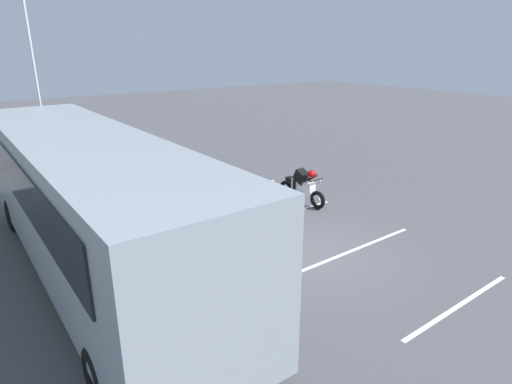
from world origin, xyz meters
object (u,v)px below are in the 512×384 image
object	(u,v)px
spectator_centre	(181,194)
flagpole	(38,89)
tour_bus	(90,207)
parked_motorcycle_silver	(150,211)
stunt_motorcycle	(302,186)
parked_motorcycle_dark	(197,252)
spectator_left	(205,209)
spectator_far_left	(223,220)

from	to	relation	value
spectator_centre	flagpole	size ratio (longest dim) A/B	0.25
tour_bus	spectator_centre	size ratio (longest dim) A/B	6.15
spectator_centre	parked_motorcycle_silver	size ratio (longest dim) A/B	0.87
flagpole	spectator_centre	bearing A→B (deg)	-160.48
stunt_motorcycle	parked_motorcycle_silver	bearing A→B (deg)	78.20
parked_motorcycle_dark	flagpole	xyz separation A→B (m)	(8.71, 1.48, 3.12)
tour_bus	parked_motorcycle_dark	xyz separation A→B (m)	(-1.20, -1.96, -1.16)
spectator_left	stunt_motorcycle	size ratio (longest dim) A/B	0.82
tour_bus	spectator_centre	bearing A→B (deg)	-67.05
spectator_far_left	parked_motorcycle_dark	world-z (taller)	spectator_far_left
spectator_far_left	spectator_centre	world-z (taller)	spectator_centre
flagpole	spectator_far_left	bearing A→B (deg)	-165.45
spectator_left	parked_motorcycle_dark	distance (m)	1.53
spectator_left	parked_motorcycle_silver	world-z (taller)	spectator_left
stunt_motorcycle	flagpole	distance (m)	9.75
flagpole	stunt_motorcycle	bearing A→B (deg)	-135.74
tour_bus	spectator_left	world-z (taller)	tour_bus
tour_bus	flagpole	bearing A→B (deg)	-3.64
parked_motorcycle_dark	tour_bus	bearing A→B (deg)	58.49
spectator_far_left	flagpole	distance (m)	9.29
parked_motorcycle_dark	stunt_motorcycle	bearing A→B (deg)	-67.55
parked_motorcycle_silver	stunt_motorcycle	xyz separation A→B (m)	(-1.02, -4.90, 0.13)
parked_motorcycle_silver	flagpole	distance (m)	6.63
tour_bus	parked_motorcycle_dark	bearing A→B (deg)	-121.51
spectator_centre	spectator_left	bearing A→B (deg)	-176.16
tour_bus	spectator_far_left	size ratio (longest dim) A/B	6.20
flagpole	spectator_left	bearing A→B (deg)	-162.83
spectator_left	parked_motorcycle_dark	size ratio (longest dim) A/B	0.83
stunt_motorcycle	flagpole	world-z (taller)	flagpole
tour_bus	stunt_motorcycle	distance (m)	7.09
spectator_left	stunt_motorcycle	world-z (taller)	spectator_left
spectator_far_left	parked_motorcycle_silver	bearing A→B (deg)	12.35
tour_bus	parked_motorcycle_silver	size ratio (longest dim) A/B	5.38
spectator_far_left	flagpole	xyz separation A→B (m)	(8.65, 2.24, 2.53)
tour_bus	spectator_far_left	distance (m)	3.01
tour_bus	stunt_motorcycle	world-z (taller)	tour_bus
spectator_left	parked_motorcycle_silver	xyz separation A→B (m)	(1.92, 0.75, -0.52)
tour_bus	spectator_centre	xyz separation A→B (m)	(1.16, -2.73, -0.57)
spectator_left	spectator_centre	xyz separation A→B (m)	(1.20, 0.08, 0.07)
parked_motorcycle_silver	flagpole	xyz separation A→B (m)	(5.63, 1.58, 3.12)
parked_motorcycle_dark	stunt_motorcycle	distance (m)	5.41
spectator_centre	parked_motorcycle_dark	xyz separation A→B (m)	(-2.36, 0.77, -0.59)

